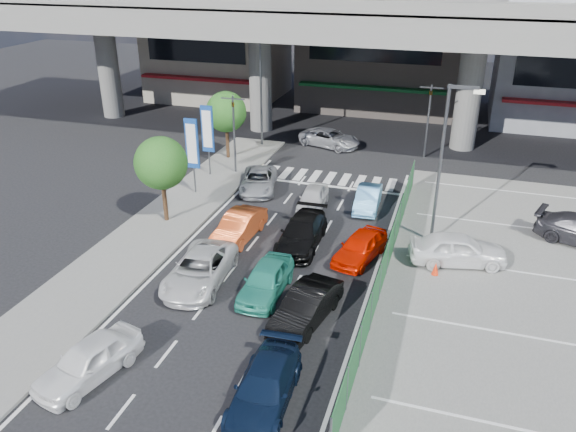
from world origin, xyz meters
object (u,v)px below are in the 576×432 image
(minivan_navy_back, at_px, (265,387))
(parked_sedan_white, at_px, (458,249))
(tree_far, at_px, (226,112))
(street_lamp_left, at_px, (263,83))
(traffic_cone, at_px, (435,268))
(sedan_white_mid_left, at_px, (200,270))
(street_lamp_right, at_px, (445,153))
(traffic_light_right, at_px, (430,103))
(crossing_wagon_silver, at_px, (330,138))
(sedan_white_front_mid, at_px, (313,198))
(sedan_black_mid, at_px, (302,233))
(kei_truck_front_right, at_px, (368,198))
(signboard_near, at_px, (192,146))
(signboard_far, at_px, (207,131))
(traffic_light_left, at_px, (233,115))
(taxi_orange_right, at_px, (360,247))
(van_white_back_left, at_px, (89,360))
(taxi_teal_mid, at_px, (266,280))
(wagon_silver_front_left, at_px, (259,181))
(hatch_black_mid_right, at_px, (306,307))
(tree_near, at_px, (161,163))
(taxi_orange_left, at_px, (239,227))

(minivan_navy_back, distance_m, parked_sedan_white, 12.52)
(minivan_navy_back, bearing_deg, tree_far, 113.10)
(street_lamp_left, xyz_separation_m, traffic_cone, (13.76, -15.38, -4.39))
(sedan_white_mid_left, bearing_deg, street_lamp_right, 31.70)
(traffic_light_right, bearing_deg, crossing_wagon_silver, 177.14)
(sedan_white_front_mid, xyz_separation_m, crossing_wagon_silver, (-1.69, 11.15, 0.04))
(sedan_black_mid, distance_m, traffic_cone, 6.71)
(street_lamp_left, height_order, kei_truck_front_right, street_lamp_left)
(crossing_wagon_silver, bearing_deg, signboard_near, 171.13)
(signboard_near, relative_size, signboard_far, 1.00)
(traffic_light_left, xyz_separation_m, taxi_orange_right, (10.05, -8.88, -3.28))
(traffic_light_left, height_order, signboard_near, traffic_light_left)
(van_white_back_left, height_order, taxi_teal_mid, same)
(signboard_near, distance_m, taxi_teal_mid, 12.20)
(traffic_light_right, bearing_deg, sedan_black_mid, -106.94)
(traffic_light_left, xyz_separation_m, sedan_black_mid, (7.01, -8.39, -3.25))
(sedan_white_front_mid, distance_m, kei_truck_front_right, 3.15)
(wagon_silver_front_left, bearing_deg, hatch_black_mid_right, -76.35)
(taxi_orange_right, bearing_deg, crossing_wagon_silver, 122.82)
(traffic_cone, bearing_deg, taxi_orange_right, 172.09)
(street_lamp_left, distance_m, tree_far, 4.04)
(traffic_light_right, relative_size, signboard_far, 1.11)
(minivan_navy_back, xyz_separation_m, taxi_teal_mid, (-2.12, 6.10, 0.05))
(taxi_teal_mid, relative_size, crossing_wagon_silver, 0.87)
(street_lamp_left, xyz_separation_m, sedan_white_front_mid, (6.47, -9.80, -4.16))
(minivan_navy_back, bearing_deg, traffic_light_left, 112.15)
(street_lamp_right, bearing_deg, tree_near, -171.97)
(taxi_teal_mid, xyz_separation_m, parked_sedan_white, (7.75, 5.07, 0.13))
(taxi_orange_right, relative_size, kei_truck_front_right, 1.03)
(taxi_teal_mid, relative_size, sedan_black_mid, 0.85)
(signboard_far, xyz_separation_m, sedan_black_mid, (8.41, -7.39, -2.37))
(tree_near, relative_size, taxi_orange_right, 1.25)
(taxi_orange_left, xyz_separation_m, kei_truck_front_right, (5.63, 5.73, -0.08))
(sedan_white_front_mid, xyz_separation_m, traffic_cone, (7.29, -5.59, -0.23))
(signboard_near, xyz_separation_m, parked_sedan_white, (15.52, -4.02, -2.24))
(tree_near, relative_size, tree_far, 1.00)
(taxi_orange_right, xyz_separation_m, sedan_white_front_mid, (-3.71, 5.09, -0.05))
(traffic_light_left, xyz_separation_m, tree_far, (-1.60, 2.50, -0.55))
(sedan_white_mid_left, xyz_separation_m, taxi_teal_mid, (3.09, 0.06, 0.00))
(crossing_wagon_silver, bearing_deg, sedan_black_mid, -153.89)
(minivan_navy_back, bearing_deg, sedan_black_mid, 97.16)
(parked_sedan_white, height_order, traffic_cone, parked_sedan_white)
(traffic_light_right, relative_size, street_lamp_right, 0.65)
(kei_truck_front_right, distance_m, crossing_wagon_silver, 11.35)
(sedan_white_mid_left, bearing_deg, street_lamp_left, 96.48)
(minivan_navy_back, distance_m, traffic_cone, 10.91)
(street_lamp_left, bearing_deg, tree_far, -112.84)
(street_lamp_left, bearing_deg, taxi_teal_mid, -70.15)
(kei_truck_front_right, bearing_deg, van_white_back_left, -114.78)
(hatch_black_mid_right, bearing_deg, tree_near, 157.40)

